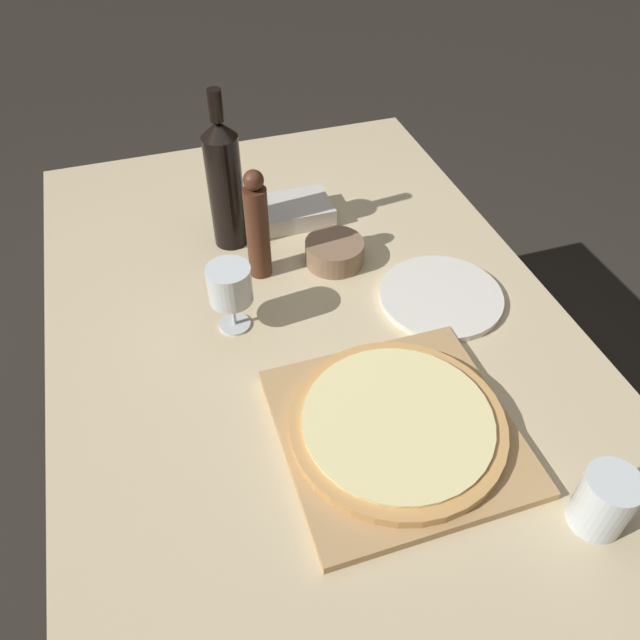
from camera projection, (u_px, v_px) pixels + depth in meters
The scene contains 11 objects.
ground_plane at pixel (315, 520), 1.73m from camera, with size 12.00×12.00×0.00m, color #2D2823.
dining_table at pixel (313, 358), 1.26m from camera, with size 0.99×1.52×0.75m.
cutting_board at pixel (396, 431), 1.02m from camera, with size 0.37×0.37×0.02m.
pizza at pixel (397, 423), 1.00m from camera, with size 0.35×0.35×0.02m.
wine_bottle at pixel (225, 183), 1.30m from camera, with size 0.07×0.07×0.35m.
pepper_mill at pixel (257, 227), 1.24m from camera, with size 0.05×0.05×0.24m.
wine_glass at pixel (230, 286), 1.14m from camera, with size 0.08×0.08×0.14m.
small_bowl at pixel (334, 252), 1.33m from camera, with size 0.13×0.13×0.05m.
drinking_tumbler at pixel (604, 501), 0.88m from camera, with size 0.08×0.08×0.10m.
dinner_plate at pixel (441, 297), 1.26m from camera, with size 0.25×0.25×0.01m.
food_container at pixel (294, 211), 1.45m from camera, with size 0.17×0.12×0.04m.
Camera 1 is at (-0.25, -0.81, 1.60)m, focal length 35.00 mm.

